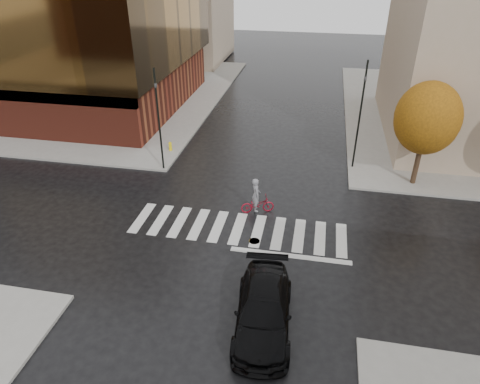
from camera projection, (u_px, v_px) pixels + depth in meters
The scene contains 11 objects.
ground at pixel (236, 234), 22.73m from camera, with size 120.00×120.00×0.00m, color black.
sidewalk_nw at pixel (77, 92), 43.93m from camera, with size 30.00×30.00×0.15m, color gray.
crosswalk at pixel (238, 228), 23.15m from camera, with size 12.00×3.00×0.01m, color silver.
office_glass at pixel (30, 10), 37.40m from camera, with size 27.00×19.00×16.00m.
tree_ne_a at pixel (427, 118), 25.09m from camera, with size 3.80×3.80×6.50m.
sedan at pixel (263, 310), 16.97m from camera, with size 2.20×5.42×1.57m, color black.
cyclist at pixel (257, 201), 24.21m from camera, with size 2.00×1.23×2.15m.
traffic_light_nw at pixel (158, 115), 27.11m from camera, with size 0.18×0.15×6.74m.
traffic_light_ne at pixel (361, 109), 27.18m from camera, with size 0.17×0.20×7.16m.
fire_hydrant at pixel (170, 146), 31.28m from camera, with size 0.24×0.24×0.68m.
manhole at pixel (254, 241), 22.17m from camera, with size 0.58×0.58×0.01m, color #4C3D1B.
Camera 1 is at (3.73, -18.10, 13.41)m, focal length 32.00 mm.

